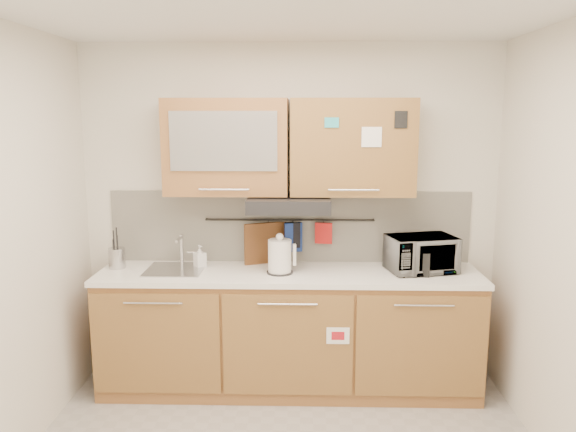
{
  "coord_description": "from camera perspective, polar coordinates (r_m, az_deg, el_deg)",
  "views": [
    {
      "loc": [
        0.1,
        -2.82,
        2.07
      ],
      "look_at": [
        -0.0,
        1.05,
        1.36
      ],
      "focal_mm": 35.0,
      "sensor_mm": 36.0,
      "label": 1
    }
  ],
  "objects": [
    {
      "name": "utensil_rail",
      "position": [
        4.35,
        0.17,
        -0.4
      ],
      "size": [
        1.3,
        0.02,
        0.02
      ],
      "primitive_type": "cylinder",
      "rotation": [
        0.0,
        1.57,
        0.0
      ],
      "color": "black",
      "rests_on": "backsplash"
    },
    {
      "name": "dark_pouch",
      "position": [
        4.35,
        0.44,
        -1.95
      ],
      "size": [
        0.12,
        0.04,
        0.19
      ],
      "primitive_type": "cube",
      "rotation": [
        0.0,
        0.0,
        0.01
      ],
      "color": "black",
      "rests_on": "utensil_rail"
    },
    {
      "name": "upper_cabinets",
      "position": [
        4.15,
        0.06,
        7.04
      ],
      "size": [
        1.82,
        0.37,
        0.7
      ],
      "color": "olive",
      "rests_on": "wall_back"
    },
    {
      "name": "utensil_crock",
      "position": [
        4.44,
        -16.99,
        -4.08
      ],
      "size": [
        0.13,
        0.13,
        0.31
      ],
      "rotation": [
        0.0,
        0.0,
        0.08
      ],
      "color": "#B3B3B8",
      "rests_on": "countertop"
    },
    {
      "name": "countertop",
      "position": [
        4.18,
        0.08,
        -5.92
      ],
      "size": [
        2.82,
        0.62,
        0.04
      ],
      "primitive_type": "cube",
      "color": "white",
      "rests_on": "base_cabinet"
    },
    {
      "name": "soap_bottle",
      "position": [
        4.32,
        -8.95,
        -4.07
      ],
      "size": [
        0.11,
        0.11,
        0.17
      ],
      "primitive_type": "imported",
      "rotation": [
        0.0,
        0.0,
        0.65
      ],
      "color": "#999999",
      "rests_on": "countertop"
    },
    {
      "name": "microwave",
      "position": [
        4.26,
        13.37,
        -3.76
      ],
      "size": [
        0.54,
        0.43,
        0.26
      ],
      "primitive_type": "imported",
      "rotation": [
        0.0,
        0.0,
        0.25
      ],
      "color": "#999999",
      "rests_on": "countertop"
    },
    {
      "name": "oven_mitt",
      "position": [
        4.36,
        0.54,
        -2.16
      ],
      "size": [
        0.14,
        0.06,
        0.23
      ],
      "primitive_type": "cube",
      "rotation": [
        0.0,
        0.0,
        0.23
      ],
      "color": "navy",
      "rests_on": "utensil_rail"
    },
    {
      "name": "sink",
      "position": [
        4.29,
        -11.37,
        -5.35
      ],
      "size": [
        0.42,
        0.4,
        0.26
      ],
      "color": "silver",
      "rests_on": "countertop"
    },
    {
      "name": "range_hood",
      "position": [
        4.12,
        0.1,
        1.27
      ],
      "size": [
        0.6,
        0.46,
        0.1
      ],
      "primitive_type": "cube",
      "color": "black",
      "rests_on": "upper_cabinets"
    },
    {
      "name": "cutting_board",
      "position": [
        4.39,
        -2.0,
        -3.73
      ],
      "size": [
        0.37,
        0.18,
        0.48
      ],
      "primitive_type": "cube",
      "rotation": [
        0.0,
        0.0,
        0.4
      ],
      "color": "brown",
      "rests_on": "utensil_rail"
    },
    {
      "name": "kettle",
      "position": [
        4.1,
        -0.82,
        -4.2
      ],
      "size": [
        0.22,
        0.19,
        0.3
      ],
      "rotation": [
        0.0,
        0.0,
        0.14
      ],
      "color": "silver",
      "rests_on": "countertop"
    },
    {
      "name": "base_cabinet",
      "position": [
        4.34,
        0.08,
        -12.19
      ],
      "size": [
        2.8,
        0.64,
        0.88
      ],
      "color": "olive",
      "rests_on": "floor"
    },
    {
      "name": "toaster",
      "position": [
        4.17,
        12.55,
        -4.65
      ],
      "size": [
        0.24,
        0.16,
        0.17
      ],
      "rotation": [
        0.0,
        0.0,
        -0.12
      ],
      "color": "black",
      "rests_on": "countertop"
    },
    {
      "name": "ceiling",
      "position": [
        2.87,
        -0.54,
        21.0
      ],
      "size": [
        3.2,
        3.2,
        0.0
      ],
      "primitive_type": "plane",
      "rotation": [
        3.14,
        0.0,
        0.0
      ],
      "color": "white",
      "rests_on": "wall_back"
    },
    {
      "name": "pot_holder",
      "position": [
        4.35,
        3.63,
        -1.76
      ],
      "size": [
        0.13,
        0.04,
        0.16
      ],
      "primitive_type": "cube",
      "rotation": [
        0.0,
        0.0,
        -0.14
      ],
      "color": "red",
      "rests_on": "utensil_rail"
    },
    {
      "name": "backsplash",
      "position": [
        4.39,
        0.18,
        -1.08
      ],
      "size": [
        2.8,
        0.02,
        0.56
      ],
      "primitive_type": "cube",
      "color": "silver",
      "rests_on": "countertop"
    },
    {
      "name": "wall_back",
      "position": [
        4.39,
        0.18,
        0.24
      ],
      "size": [
        3.2,
        0.0,
        3.2
      ],
      "primitive_type": "plane",
      "rotation": [
        1.57,
        0.0,
        0.0
      ],
      "color": "silver",
      "rests_on": "ground"
    }
  ]
}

